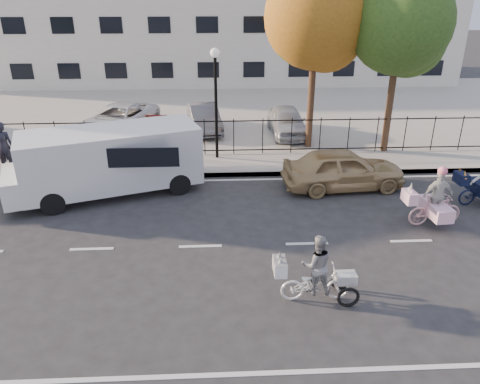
{
  "coord_description": "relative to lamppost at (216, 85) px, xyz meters",
  "views": [
    {
      "loc": [
        0.56,
        -11.29,
        6.79
      ],
      "look_at": [
        1.17,
        1.2,
        1.1
      ],
      "focal_mm": 35.0,
      "sensor_mm": 36.0,
      "label": 1
    }
  ],
  "objects": [
    {
      "name": "lamppost",
      "position": [
        0.0,
        0.0,
        0.0
      ],
      "size": [
        0.36,
        0.36,
        4.33
      ],
      "color": "black",
      "rests_on": "sidewalk"
    },
    {
      "name": "ground",
      "position": [
        -0.5,
        -6.8,
        -3.11
      ],
      "size": [
        120.0,
        120.0,
        0.0
      ],
      "primitive_type": "plane",
      "color": "#333334"
    },
    {
      "name": "white_van",
      "position": [
        -3.68,
        -3.0,
        -1.86
      ],
      "size": [
        6.89,
        3.93,
        2.27
      ],
      "rotation": [
        0.0,
        0.0,
        0.33
      ],
      "color": "white",
      "rests_on": "ground"
    },
    {
      "name": "building",
      "position": [
        -0.5,
        18.2,
        -0.11
      ],
      "size": [
        34.0,
        10.0,
        6.0
      ],
      "primitive_type": "cube",
      "color": "silver",
      "rests_on": "ground"
    },
    {
      "name": "zebra_trike",
      "position": [
        2.23,
        -9.29,
        -2.47
      ],
      "size": [
        1.95,
        0.73,
        1.68
      ],
      "rotation": [
        0.0,
        0.0,
        1.58
      ],
      "color": "white",
      "rests_on": "ground"
    },
    {
      "name": "lot_car_c",
      "position": [
        -0.6,
        3.75,
        -2.35
      ],
      "size": [
        1.9,
        3.9,
        1.23
      ],
      "primitive_type": "imported",
      "rotation": [
        0.0,
        0.0,
        0.16
      ],
      "color": "#52535A",
      "rests_on": "parking_lot"
    },
    {
      "name": "unicorn_bike",
      "position": [
        6.49,
        -5.86,
        -2.41
      ],
      "size": [
        1.89,
        1.32,
        1.89
      ],
      "rotation": [
        0.0,
        0.0,
        1.65
      ],
      "color": "beige",
      "rests_on": "ground"
    },
    {
      "name": "lot_car_d",
      "position": [
        3.28,
        2.95,
        -2.32
      ],
      "size": [
        1.68,
        3.82,
        1.28
      ],
      "primitive_type": "imported",
      "rotation": [
        0.0,
        0.0,
        0.04
      ],
      "color": "#A9ADB0",
      "rests_on": "parking_lot"
    },
    {
      "name": "street_sign",
      "position": [
        -2.35,
        0.0,
        -1.7
      ],
      "size": [
        0.85,
        0.06,
        1.8
      ],
      "color": "black",
      "rests_on": "sidewalk"
    },
    {
      "name": "tree_mid",
      "position": [
        4.12,
        1.25,
        2.16
      ],
      "size": [
        4.11,
        4.11,
        7.53
      ],
      "color": "#442D1D",
      "rests_on": "ground"
    },
    {
      "name": "parking_lot",
      "position": [
        -0.5,
        8.2,
        -3.04
      ],
      "size": [
        60.0,
        15.6,
        0.15
      ],
      "primitive_type": "cube",
      "color": "#A8A399",
      "rests_on": "ground"
    },
    {
      "name": "pedestrian",
      "position": [
        -7.94,
        -1.09,
        -2.0
      ],
      "size": [
        0.7,
        0.46,
        1.92
      ],
      "primitive_type": "imported",
      "rotation": [
        0.0,
        0.0,
        3.14
      ],
      "color": "black",
      "rests_on": "sidewalk"
    },
    {
      "name": "iron_fence",
      "position": [
        -0.5,
        0.4,
        -2.21
      ],
      "size": [
        58.0,
        0.06,
        1.5
      ],
      "primitive_type": null,
      "color": "black",
      "rests_on": "sidewalk"
    },
    {
      "name": "tree_east",
      "position": [
        7.25,
        0.56,
        1.99
      ],
      "size": [
        3.98,
        3.98,
        7.29
      ],
      "color": "#442D1D",
      "rests_on": "ground"
    },
    {
      "name": "road_markings",
      "position": [
        -0.5,
        -6.8,
        -3.11
      ],
      "size": [
        60.0,
        9.52,
        0.01
      ],
      "primitive_type": null,
      "color": "silver",
      "rests_on": "ground"
    },
    {
      "name": "sidewalk",
      "position": [
        -0.5,
        -0.7,
        -3.04
      ],
      "size": [
        60.0,
        2.2,
        0.15
      ],
      "primitive_type": "cube",
      "color": "#A8A399",
      "rests_on": "ground"
    },
    {
      "name": "lot_car_b",
      "position": [
        -4.59,
        3.54,
        -2.29
      ],
      "size": [
        3.74,
        5.29,
        1.34
      ],
      "primitive_type": "imported",
      "rotation": [
        0.0,
        0.0,
        -0.35
      ],
      "color": "silver",
      "rests_on": "parking_lot"
    },
    {
      "name": "curb",
      "position": [
        -0.5,
        -1.75,
        -3.04
      ],
      "size": [
        60.0,
        0.1,
        0.15
      ],
      "primitive_type": "cube",
      "color": "#A8A399",
      "rests_on": "ground"
    },
    {
      "name": "gold_sedan",
      "position": [
        4.43,
        -3.0,
        -2.39
      ],
      "size": [
        4.39,
        2.08,
        1.45
      ],
      "primitive_type": "imported",
      "rotation": [
        0.0,
        0.0,
        1.66
      ],
      "color": "tan",
      "rests_on": "ground"
    }
  ]
}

